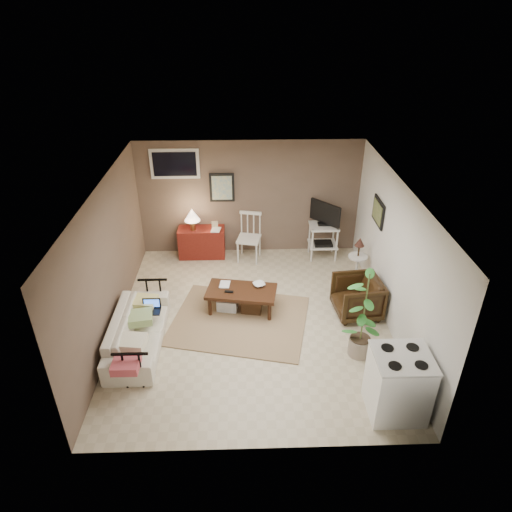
{
  "coord_description": "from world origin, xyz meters",
  "views": [
    {
      "loc": [
        -0.14,
        -6.15,
        4.81
      ],
      "look_at": [
        0.07,
        0.35,
        1.07
      ],
      "focal_mm": 32.0,
      "sensor_mm": 36.0,
      "label": 1
    }
  ],
  "objects_px": {
    "armchair": "(357,295)",
    "stove": "(398,384)",
    "side_table": "(358,255)",
    "sofa": "(137,326)",
    "red_console": "(201,240)",
    "tv_stand": "(324,229)",
    "coffee_table": "(241,298)",
    "potted_plant": "(364,313)",
    "spindle_chair": "(249,239)"
  },
  "relations": [
    {
      "from": "red_console",
      "to": "armchair",
      "type": "relative_size",
      "value": 1.45
    },
    {
      "from": "stove",
      "to": "red_console",
      "type": "bearing_deg",
      "value": 123.89
    },
    {
      "from": "coffee_table",
      "to": "red_console",
      "type": "bearing_deg",
      "value": 112.97
    },
    {
      "from": "coffee_table",
      "to": "stove",
      "type": "relative_size",
      "value": 1.34
    },
    {
      "from": "potted_plant",
      "to": "armchair",
      "type": "bearing_deg",
      "value": 80.29
    },
    {
      "from": "sofa",
      "to": "side_table",
      "type": "distance_m",
      "value": 4.16
    },
    {
      "from": "coffee_table",
      "to": "stove",
      "type": "bearing_deg",
      "value": -48.52
    },
    {
      "from": "tv_stand",
      "to": "side_table",
      "type": "relative_size",
      "value": 1.28
    },
    {
      "from": "spindle_chair",
      "to": "stove",
      "type": "height_order",
      "value": "spindle_chair"
    },
    {
      "from": "coffee_table",
      "to": "sofa",
      "type": "bearing_deg",
      "value": -152.19
    },
    {
      "from": "red_console",
      "to": "side_table",
      "type": "bearing_deg",
      "value": -20.33
    },
    {
      "from": "sofa",
      "to": "spindle_chair",
      "type": "relative_size",
      "value": 1.89
    },
    {
      "from": "coffee_table",
      "to": "spindle_chair",
      "type": "bearing_deg",
      "value": 84.59
    },
    {
      "from": "coffee_table",
      "to": "potted_plant",
      "type": "relative_size",
      "value": 0.86
    },
    {
      "from": "stove",
      "to": "potted_plant",
      "type": "bearing_deg",
      "value": 101.01
    },
    {
      "from": "red_console",
      "to": "potted_plant",
      "type": "bearing_deg",
      "value": -49.99
    },
    {
      "from": "armchair",
      "to": "stove",
      "type": "height_order",
      "value": "stove"
    },
    {
      "from": "side_table",
      "to": "armchair",
      "type": "height_order",
      "value": "side_table"
    },
    {
      "from": "side_table",
      "to": "potted_plant",
      "type": "height_order",
      "value": "potted_plant"
    },
    {
      "from": "sofa",
      "to": "potted_plant",
      "type": "height_order",
      "value": "potted_plant"
    },
    {
      "from": "armchair",
      "to": "potted_plant",
      "type": "relative_size",
      "value": 0.51
    },
    {
      "from": "red_console",
      "to": "tv_stand",
      "type": "xyz_separation_m",
      "value": [
        2.53,
        -0.13,
        0.27
      ]
    },
    {
      "from": "tv_stand",
      "to": "spindle_chair",
      "type": "bearing_deg",
      "value": -179.07
    },
    {
      "from": "coffee_table",
      "to": "armchair",
      "type": "distance_m",
      "value": 1.98
    },
    {
      "from": "spindle_chair",
      "to": "side_table",
      "type": "bearing_deg",
      "value": -25.59
    },
    {
      "from": "armchair",
      "to": "spindle_chair",
      "type": "bearing_deg",
      "value": -143.51
    },
    {
      "from": "red_console",
      "to": "side_table",
      "type": "relative_size",
      "value": 1.15
    },
    {
      "from": "tv_stand",
      "to": "potted_plant",
      "type": "xyz_separation_m",
      "value": [
        0.1,
        -3.0,
        0.14
      ]
    },
    {
      "from": "spindle_chair",
      "to": "side_table",
      "type": "xyz_separation_m",
      "value": [
        2.02,
        -0.97,
        0.12
      ]
    },
    {
      "from": "sofa",
      "to": "potted_plant",
      "type": "xyz_separation_m",
      "value": [
        3.41,
        -0.33,
        0.42
      ]
    },
    {
      "from": "sofa",
      "to": "potted_plant",
      "type": "distance_m",
      "value": 3.45
    },
    {
      "from": "side_table",
      "to": "potted_plant",
      "type": "bearing_deg",
      "value": -100.98
    },
    {
      "from": "sofa",
      "to": "red_console",
      "type": "height_order",
      "value": "red_console"
    },
    {
      "from": "side_table",
      "to": "armchair",
      "type": "relative_size",
      "value": 1.26
    },
    {
      "from": "sofa",
      "to": "armchair",
      "type": "xyz_separation_m",
      "value": [
        3.58,
        0.69,
        0.01
      ]
    },
    {
      "from": "potted_plant",
      "to": "stove",
      "type": "height_order",
      "value": "potted_plant"
    },
    {
      "from": "red_console",
      "to": "tv_stand",
      "type": "height_order",
      "value": "tv_stand"
    },
    {
      "from": "sofa",
      "to": "spindle_chair",
      "type": "distance_m",
      "value": 3.19
    },
    {
      "from": "potted_plant",
      "to": "side_table",
      "type": "bearing_deg",
      "value": 79.02
    },
    {
      "from": "red_console",
      "to": "stove",
      "type": "xyz_separation_m",
      "value": [
        2.84,
        -4.23,
        0.09
      ]
    },
    {
      "from": "spindle_chair",
      "to": "potted_plant",
      "type": "distance_m",
      "value": 3.41
    },
    {
      "from": "sofa",
      "to": "side_table",
      "type": "xyz_separation_m",
      "value": [
        3.8,
        1.68,
        0.22
      ]
    },
    {
      "from": "side_table",
      "to": "potted_plant",
      "type": "relative_size",
      "value": 0.65
    },
    {
      "from": "coffee_table",
      "to": "tv_stand",
      "type": "bearing_deg",
      "value": 47.0
    },
    {
      "from": "armchair",
      "to": "sofa",
      "type": "bearing_deg",
      "value": -85.23
    },
    {
      "from": "coffee_table",
      "to": "armchair",
      "type": "xyz_separation_m",
      "value": [
        1.97,
        -0.16,
        0.13
      ]
    },
    {
      "from": "potted_plant",
      "to": "tv_stand",
      "type": "bearing_deg",
      "value": 91.84
    },
    {
      "from": "side_table",
      "to": "stove",
      "type": "bearing_deg",
      "value": -93.24
    },
    {
      "from": "sofa",
      "to": "tv_stand",
      "type": "bearing_deg",
      "value": -51.07
    },
    {
      "from": "coffee_table",
      "to": "side_table",
      "type": "bearing_deg",
      "value": 20.85
    }
  ]
}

